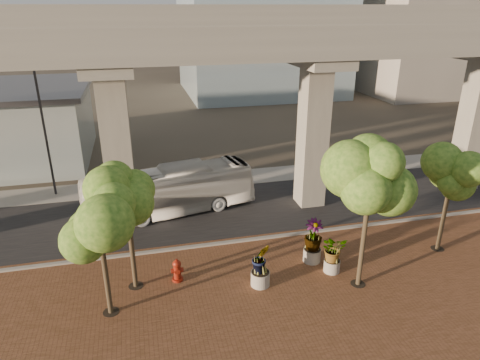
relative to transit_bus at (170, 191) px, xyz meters
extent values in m
plane|color=#322C24|center=(3.16, -2.68, -1.50)|extent=(160.00, 160.00, 0.00)
cube|color=brown|center=(3.16, -10.68, -1.47)|extent=(70.00, 13.00, 0.06)
cube|color=black|center=(3.16, -0.68, -1.48)|extent=(90.00, 8.00, 0.04)
cube|color=gray|center=(3.16, -4.68, -1.42)|extent=(70.00, 0.25, 0.16)
cube|color=gray|center=(3.16, 4.82, -1.47)|extent=(90.00, 3.00, 0.06)
cube|color=gray|center=(3.16, -2.28, 9.00)|extent=(72.00, 2.40, 1.80)
cube|color=gray|center=(3.16, 0.92, 9.00)|extent=(72.00, 2.40, 1.80)
cube|color=gray|center=(3.16, -3.38, 10.40)|extent=(72.00, 0.12, 1.00)
cube|color=gray|center=(3.16, 2.02, 10.40)|extent=(72.00, 0.12, 1.00)
cube|color=#9B958C|center=(41.16, 33.32, 10.50)|extent=(18.00, 16.00, 24.00)
imported|color=silver|center=(0.00, 0.00, 0.00)|extent=(11.08, 4.59, 3.01)
cylinder|color=maroon|center=(-0.37, -7.49, -1.39)|extent=(0.53, 0.53, 0.12)
cylinder|color=maroon|center=(-0.37, -7.49, -0.96)|extent=(0.35, 0.35, 0.85)
sphere|color=maroon|center=(-0.37, -7.49, -0.54)|extent=(0.41, 0.41, 0.41)
cylinder|color=maroon|center=(-0.37, -7.49, -0.35)|extent=(0.12, 0.12, 0.15)
cylinder|color=maroon|center=(-0.37, -7.49, -0.89)|extent=(0.58, 0.23, 0.23)
cylinder|color=#A8A097|center=(7.16, -8.56, -1.13)|extent=(0.80, 0.80, 0.62)
imported|color=#275616|center=(7.16, -8.56, -0.15)|extent=(1.78, 1.78, 1.34)
cylinder|color=#A29D92|center=(6.56, -7.46, -1.09)|extent=(0.90, 0.90, 0.70)
imported|color=#275616|center=(6.56, -7.46, 0.08)|extent=(2.20, 2.20, 1.65)
cylinder|color=#A8A398|center=(3.39, -8.79, -1.09)|extent=(0.91, 0.91, 0.70)
imported|color=#275616|center=(3.39, -8.79, 0.01)|extent=(2.01, 2.01, 1.51)
cylinder|color=#403524|center=(-3.42, -9.14, 0.22)|extent=(0.22, 0.22, 3.33)
cylinder|color=black|center=(-3.42, -9.14, -1.44)|extent=(0.70, 0.70, 0.01)
cylinder|color=#403524|center=(-2.34, -7.49, 0.40)|extent=(0.22, 0.22, 3.68)
cylinder|color=black|center=(-2.34, -7.49, -1.44)|extent=(0.70, 0.70, 0.01)
cylinder|color=#403524|center=(7.93, -9.85, 0.69)|extent=(0.22, 0.22, 4.27)
cylinder|color=black|center=(7.93, -9.85, -1.44)|extent=(0.70, 0.70, 0.01)
cylinder|color=#403524|center=(13.69, -7.98, 0.22)|extent=(0.22, 0.22, 3.32)
cylinder|color=black|center=(13.69, -7.98, -1.44)|extent=(0.70, 0.70, 0.01)
cylinder|color=#2A2A2F|center=(-7.62, 4.82, 3.05)|extent=(0.16, 0.16, 9.03)
cube|color=#2A2A2F|center=(-7.62, 4.26, 7.57)|extent=(0.17, 1.13, 0.17)
cube|color=silver|center=(-7.62, 3.69, 7.45)|extent=(0.45, 0.23, 0.14)
cylinder|color=#2E2D32|center=(10.73, 2.82, 2.26)|extent=(0.13, 0.13, 7.45)
cube|color=#2E2D32|center=(10.73, 2.36, 5.99)|extent=(0.14, 0.93, 0.14)
cube|color=silver|center=(10.73, 1.89, 5.89)|extent=(0.37, 0.19, 0.11)
camera|label=1|loc=(-1.56, -24.99, 10.82)|focal=32.00mm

